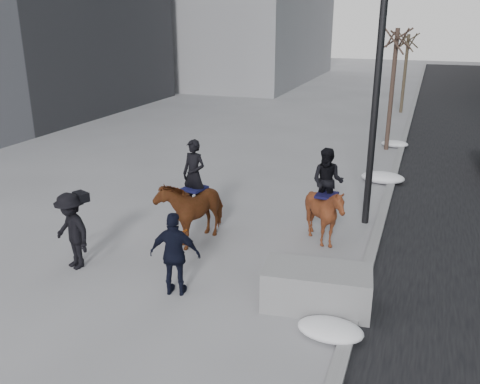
% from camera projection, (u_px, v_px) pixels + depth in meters
% --- Properties ---
extents(ground, '(120.00, 120.00, 0.00)m').
position_uv_depth(ground, '(221.00, 273.00, 11.18)').
color(ground, gray).
rests_on(ground, ground).
extents(curb, '(0.25, 90.00, 0.12)m').
position_uv_depth(curb, '(396.00, 165.00, 19.02)').
color(curb, gray).
rests_on(curb, ground).
extents(planter, '(2.15, 1.26, 0.82)m').
position_uv_depth(planter, '(317.00, 288.00, 9.77)').
color(planter, gray).
rests_on(planter, ground).
extents(tree_near, '(1.20, 1.20, 5.44)m').
position_uv_depth(tree_near, '(392.00, 84.00, 20.57)').
color(tree_near, '#372720').
rests_on(tree_near, ground).
extents(tree_far, '(1.20, 1.20, 4.86)m').
position_uv_depth(tree_far, '(405.00, 70.00, 28.79)').
color(tree_far, '#382E21').
rests_on(tree_far, ground).
extents(mounted_left, '(1.29, 2.10, 2.53)m').
position_uv_depth(mounted_left, '(193.00, 204.00, 12.61)').
color(mounted_left, '#522D10').
rests_on(mounted_left, ground).
extents(mounted_right, '(1.35, 1.50, 2.40)m').
position_uv_depth(mounted_right, '(325.00, 207.00, 12.33)').
color(mounted_right, '#532810').
rests_on(mounted_right, ground).
extents(feeder, '(1.09, 0.96, 1.75)m').
position_uv_depth(feeder, '(175.00, 254.00, 10.09)').
color(feeder, black).
rests_on(feeder, ground).
extents(camera_crew, '(1.30, 1.03, 1.75)m').
position_uv_depth(camera_crew, '(72.00, 231.00, 11.17)').
color(camera_crew, black).
rests_on(camera_crew, ground).
extents(lamppost, '(0.25, 1.35, 9.09)m').
position_uv_depth(lamppost, '(381.00, 32.00, 12.18)').
color(lamppost, black).
rests_on(lamppost, ground).
extents(snow_piles, '(1.43, 15.26, 0.36)m').
position_uv_depth(snow_piles, '(379.00, 189.00, 16.05)').
color(snow_piles, white).
rests_on(snow_piles, ground).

